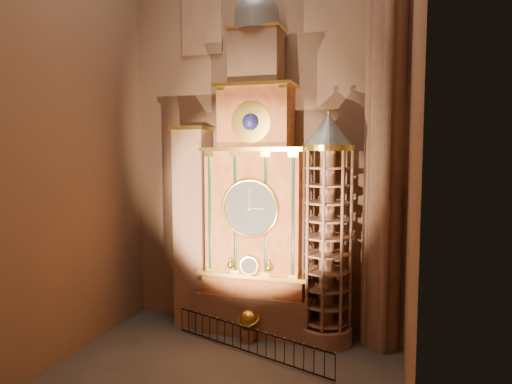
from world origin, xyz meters
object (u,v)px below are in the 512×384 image
(stair_turret, at_px, (327,231))
(celestial_globe, at_px, (248,323))
(astronomical_clock, at_px, (256,198))
(iron_railing, at_px, (249,341))
(portrait_tower, at_px, (193,226))

(stair_turret, height_order, celestial_globe, stair_turret)
(astronomical_clock, bearing_deg, iron_railing, -80.03)
(portrait_tower, relative_size, celestial_globe, 6.66)
(astronomical_clock, height_order, portrait_tower, astronomical_clock)
(astronomical_clock, relative_size, portrait_tower, 1.64)
(astronomical_clock, distance_m, portrait_tower, 3.73)
(stair_turret, bearing_deg, portrait_tower, 177.67)
(stair_turret, bearing_deg, iron_railing, -142.50)
(stair_turret, relative_size, iron_railing, 1.35)
(portrait_tower, bearing_deg, stair_turret, -2.33)
(portrait_tower, xyz_separation_m, celestial_globe, (3.43, -1.38, -4.23))
(astronomical_clock, bearing_deg, portrait_tower, 179.71)
(stair_turret, height_order, iron_railing, stair_turret)
(celestial_globe, xyz_separation_m, iron_railing, (0.42, -1.24, -0.31))
(astronomical_clock, relative_size, celestial_globe, 10.91)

